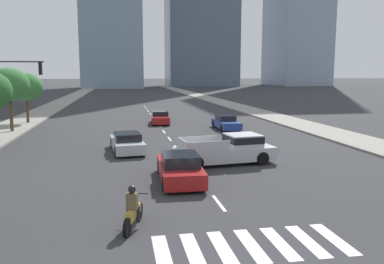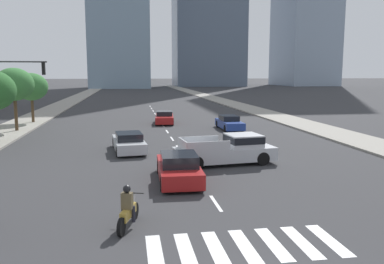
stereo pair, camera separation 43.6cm
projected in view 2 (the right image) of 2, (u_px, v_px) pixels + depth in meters
sidewalk_east at (301, 124)px, 40.25m from camera, size 4.00×260.00×0.15m
sidewalk_west at (11, 130)px, 35.86m from camera, size 4.00×260.00×0.15m
crosswalk_near at (245, 246)px, 11.87m from camera, size 5.85×2.42×0.01m
lane_divider_center at (163, 126)px, 39.22m from camera, size 0.14×50.00×0.01m
motorcycle_lead at (128, 211)px, 13.23m from camera, size 0.92×2.08×1.49m
pickup_truck at (229, 150)px, 22.59m from camera, size 5.92×2.65×1.67m
sedan_red_0 at (164, 118)px, 40.94m from camera, size 2.21×4.65×1.28m
sedan_blue_1 at (229, 123)px, 36.65m from camera, size 1.77×4.69×1.28m
sedan_silver_2 at (129, 142)px, 26.24m from camera, size 2.31×4.91×1.28m
sedan_red_3 at (179, 168)px, 18.93m from camera, size 2.05×4.75×1.38m
traffic_signal_far at (11, 85)px, 27.37m from camera, size 4.16×0.28×6.18m
street_tree_third at (14, 85)px, 34.39m from camera, size 3.36×3.36×5.48m
street_tree_fourth at (31, 87)px, 40.51m from camera, size 3.30×3.30×5.04m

